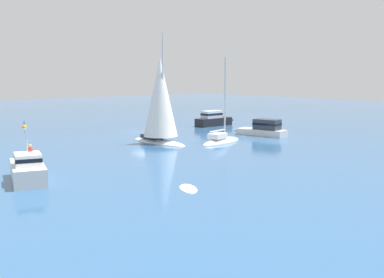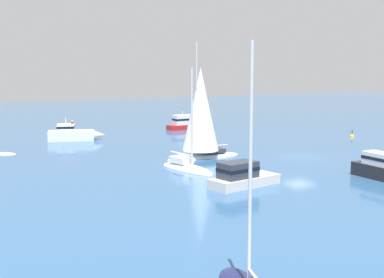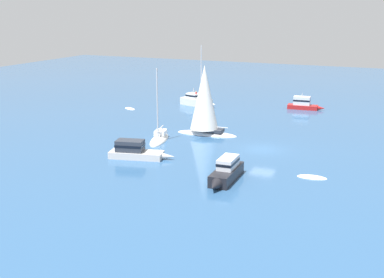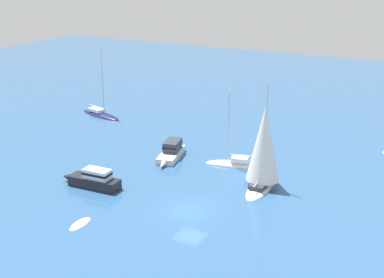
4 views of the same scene
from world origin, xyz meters
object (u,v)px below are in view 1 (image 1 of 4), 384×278
(yacht, at_px, (160,103))
(sailboat, at_px, (221,141))
(motor_cruiser_2, at_px, (215,119))
(channel_buoy, at_px, (24,127))
(dinghy, at_px, (160,123))
(motor_cruiser, at_px, (263,129))
(skiff, at_px, (188,189))
(cabin_cruiser, at_px, (27,169))

(yacht, distance_m, sailboat, 6.87)
(motor_cruiser_2, height_order, sailboat, sailboat)
(channel_buoy, bearing_deg, yacht, -76.98)
(dinghy, relative_size, sailboat, 0.31)
(yacht, xyz_separation_m, channel_buoy, (-5.04, 21.82, -3.80))
(motor_cruiser, height_order, motor_cruiser_2, motor_cruiser_2)
(skiff, relative_size, motor_cruiser_2, 0.37)
(motor_cruiser_2, bearing_deg, motor_cruiser, -106.96)
(motor_cruiser, distance_m, sailboat, 7.19)
(yacht, relative_size, channel_buoy, 10.34)
(yacht, xyz_separation_m, motor_cruiser_2, (14.37, 7.99, -3.02))
(dinghy, xyz_separation_m, cabin_cruiser, (-26.27, -22.37, 0.73))
(motor_cruiser_2, bearing_deg, channel_buoy, 141.88)
(motor_cruiser_2, bearing_deg, sailboat, -132.89)
(skiff, bearing_deg, sailboat, 159.08)
(skiff, xyz_separation_m, sailboat, (14.07, 12.20, 0.15))
(cabin_cruiser, bearing_deg, skiff, -125.71)
(motor_cruiser, relative_size, cabin_cruiser, 1.07)
(skiff, relative_size, dinghy, 0.90)
(motor_cruiser, height_order, sailboat, sailboat)
(motor_cruiser, distance_m, cabin_cruiser, 27.87)
(yacht, xyz_separation_m, skiff, (-9.48, -15.76, -3.81))
(dinghy, xyz_separation_m, channel_buoy, (-15.62, 7.20, 0.01))
(yacht, relative_size, cabin_cruiser, 1.70)
(sailboat, bearing_deg, skiff, -153.67)
(motor_cruiser, relative_size, skiff, 2.76)
(yacht, xyz_separation_m, sailboat, (4.59, -3.56, -3.66))
(motor_cruiser_2, distance_m, channel_buoy, 23.84)
(yacht, relative_size, motor_cruiser_2, 1.65)
(skiff, bearing_deg, channel_buoy, -158.57)
(dinghy, bearing_deg, channel_buoy, 61.04)
(sailboat, bearing_deg, motor_cruiser, -6.29)
(yacht, xyz_separation_m, dinghy, (10.58, 14.61, -3.81))
(motor_cruiser, bearing_deg, channel_buoy, 21.20)
(motor_cruiser, xyz_separation_m, yacht, (-11.68, 2.53, 3.09))
(yacht, bearing_deg, skiff, -34.50)
(motor_cruiser_2, distance_m, sailboat, 15.15)
(motor_cruiser_2, height_order, channel_buoy, motor_cruiser_2)
(motor_cruiser, height_order, skiff, motor_cruiser)
(channel_buoy, bearing_deg, dinghy, -24.75)
(dinghy, relative_size, channel_buoy, 2.61)
(channel_buoy, bearing_deg, sailboat, -69.21)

